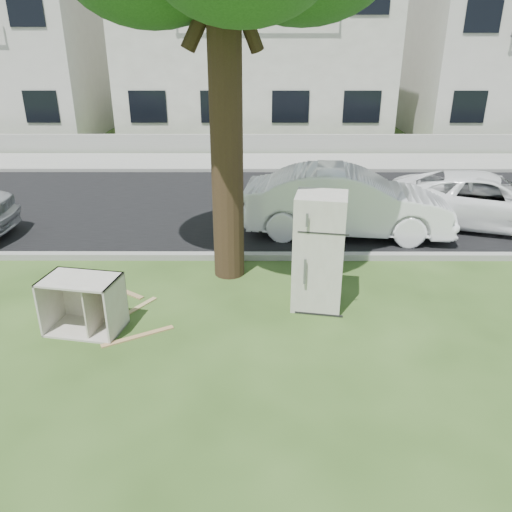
{
  "coord_description": "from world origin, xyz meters",
  "views": [
    {
      "loc": [
        0.11,
        -6.45,
        3.88
      ],
      "look_at": [
        0.09,
        0.6,
        0.86
      ],
      "focal_mm": 35.0,
      "sensor_mm": 36.0,
      "label": 1
    }
  ],
  "objects_px": {
    "cabinet": "(83,304)",
    "car_center": "(347,202)",
    "car_right": "(486,201)",
    "fridge": "(319,252)"
  },
  "relations": [
    {
      "from": "cabinet",
      "to": "car_center",
      "type": "xyz_separation_m",
      "value": [
        4.43,
        4.01,
        0.31
      ]
    },
    {
      "from": "cabinet",
      "to": "car_center",
      "type": "bearing_deg",
      "value": 52.71
    },
    {
      "from": "car_center",
      "to": "car_right",
      "type": "bearing_deg",
      "value": -74.26
    },
    {
      "from": "cabinet",
      "to": "car_right",
      "type": "xyz_separation_m",
      "value": [
        7.69,
        4.55,
        0.18
      ]
    },
    {
      "from": "fridge",
      "to": "cabinet",
      "type": "bearing_deg",
      "value": -157.08
    },
    {
      "from": "fridge",
      "to": "car_right",
      "type": "xyz_separation_m",
      "value": [
        4.23,
        3.78,
        -0.32
      ]
    },
    {
      "from": "fridge",
      "to": "car_center",
      "type": "bearing_deg",
      "value": 83.75
    },
    {
      "from": "car_right",
      "to": "fridge",
      "type": "bearing_deg",
      "value": 149.25
    },
    {
      "from": "fridge",
      "to": "car_right",
      "type": "height_order",
      "value": "fridge"
    },
    {
      "from": "fridge",
      "to": "car_center",
      "type": "relative_size",
      "value": 0.42
    }
  ]
}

